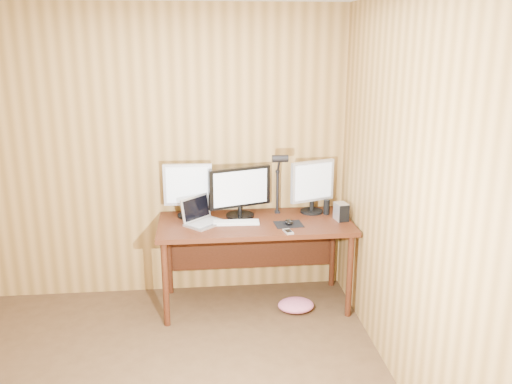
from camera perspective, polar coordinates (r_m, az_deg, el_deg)
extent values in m
plane|color=#A6793C|center=(4.72, -11.87, 3.76)|extent=(4.00, 0.00, 4.00)
plane|color=#A6793C|center=(3.04, 18.86, -3.56)|extent=(0.00, 4.00, 4.00)
cube|color=#3E1A0C|center=(4.50, -0.07, -3.38)|extent=(1.60, 0.70, 0.04)
cube|color=#3E1A0C|center=(4.89, -0.46, -5.18)|extent=(1.48, 0.02, 0.51)
cylinder|color=#3E1A0C|center=(4.36, -9.51, -9.58)|extent=(0.05, 0.05, 0.71)
cylinder|color=#3E1A0C|center=(4.89, -9.14, -6.66)|extent=(0.05, 0.05, 0.71)
cylinder|color=#3E1A0C|center=(4.51, 9.83, -8.72)|extent=(0.05, 0.05, 0.71)
cylinder|color=#3E1A0C|center=(5.02, 8.06, -5.99)|extent=(0.05, 0.05, 0.71)
cylinder|color=black|center=(4.62, -1.70, -2.48)|extent=(0.24, 0.24, 0.02)
cylinder|color=black|center=(4.60, -1.70, -1.95)|extent=(0.04, 0.04, 0.07)
cube|color=black|center=(4.54, -1.72, 0.49)|extent=(0.53, 0.20, 0.34)
cube|color=silver|center=(4.52, -1.62, 0.43)|extent=(0.46, 0.15, 0.29)
cylinder|color=black|center=(4.65, -7.08, -2.45)|extent=(0.19, 0.19, 0.02)
cylinder|color=black|center=(4.64, -7.10, -1.83)|extent=(0.04, 0.04, 0.09)
cube|color=#BCBCC1|center=(4.57, -7.19, 0.78)|extent=(0.41, 0.05, 0.35)
cube|color=silver|center=(4.55, -7.21, 0.71)|extent=(0.36, 0.02, 0.30)
cylinder|color=black|center=(4.75, 5.86, -2.03)|extent=(0.19, 0.19, 0.02)
cylinder|color=black|center=(4.73, 5.88, -1.42)|extent=(0.04, 0.04, 0.09)
cube|color=#BCBCC1|center=(4.67, 5.96, 1.15)|extent=(0.40, 0.18, 0.35)
cube|color=silver|center=(4.65, 6.10, 1.09)|extent=(0.34, 0.13, 0.30)
cube|color=silver|center=(4.45, -5.37, -3.31)|extent=(0.37, 0.36, 0.02)
cube|color=silver|center=(4.48, -6.37, -1.69)|extent=(0.25, 0.25, 0.20)
cube|color=black|center=(4.48, -6.37, -1.69)|extent=(0.21, 0.21, 0.17)
cube|color=#B2B2B7|center=(4.44, -5.37, -3.19)|extent=(0.28, 0.27, 0.00)
cube|color=white|center=(4.45, -2.18, -3.23)|extent=(0.39, 0.13, 0.02)
cube|color=white|center=(4.45, -2.18, -3.11)|extent=(0.36, 0.11, 0.00)
cube|color=black|center=(4.43, 3.45, -3.41)|extent=(0.24, 0.20, 0.00)
ellipsoid|color=black|center=(4.43, 3.45, -3.16)|extent=(0.08, 0.11, 0.04)
cube|color=silver|center=(4.57, 8.95, -2.05)|extent=(0.11, 0.14, 0.15)
cube|color=black|center=(4.51, 9.30, -2.31)|extent=(0.09, 0.02, 0.14)
cube|color=silver|center=(4.25, 3.41, -4.19)|extent=(0.08, 0.12, 0.01)
cube|color=black|center=(4.25, 3.41, -4.09)|extent=(0.06, 0.07, 0.00)
cylinder|color=black|center=(4.70, 7.44, -1.59)|extent=(0.05, 0.05, 0.13)
cube|color=black|center=(4.72, 2.24, -2.31)|extent=(0.04, 0.05, 0.05)
cylinder|color=black|center=(4.67, 2.27, -0.03)|extent=(0.02, 0.02, 0.37)
sphere|color=black|center=(4.62, 2.29, 2.17)|extent=(0.04, 0.04, 0.04)
cylinder|color=black|center=(4.55, 2.40, 2.86)|extent=(0.02, 0.13, 0.15)
cylinder|color=black|center=(4.46, 2.55, 3.53)|extent=(0.13, 0.06, 0.06)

